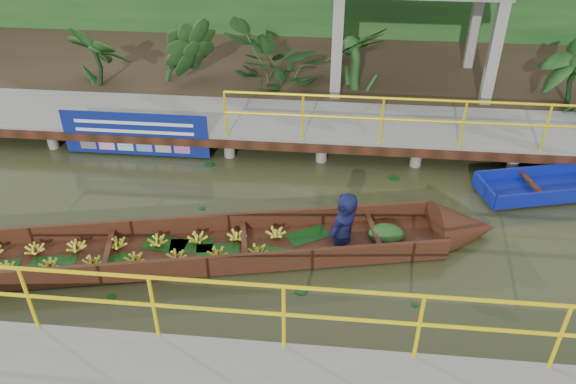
{
  "coord_description": "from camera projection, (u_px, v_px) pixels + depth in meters",
  "views": [
    {
      "loc": [
        1.32,
        -7.8,
        6.11
      ],
      "look_at": [
        0.5,
        0.5,
        0.6
      ],
      "focal_mm": 35.0,
      "sensor_mm": 36.0,
      "label": 1
    }
  ],
  "objects": [
    {
      "name": "land_strip",
      "position": [
        295.0,
        68.0,
        16.05
      ],
      "size": [
        30.0,
        8.0,
        0.45
      ],
      "primitive_type": "cube",
      "color": "#302418",
      "rests_on": "ground"
    },
    {
      "name": "tropical_plants",
      "position": [
        347.0,
        61.0,
        13.52
      ],
      "size": [
        14.35,
        1.35,
        1.68
      ],
      "color": "#144118",
      "rests_on": "ground"
    },
    {
      "name": "vendor_boat",
      "position": [
        197.0,
        243.0,
        9.32
      ],
      "size": [
        11.04,
        3.35,
        2.4
      ],
      "rotation": [
        0.0,
        0.0,
        0.21
      ],
      "color": "#35170E",
      "rests_on": "ground"
    },
    {
      "name": "far_dock",
      "position": [
        280.0,
        124.0,
        12.53
      ],
      "size": [
        16.0,
        2.06,
        1.66
      ],
      "color": "gray",
      "rests_on": "ground"
    },
    {
      "name": "blue_banner",
      "position": [
        135.0,
        134.0,
        11.95
      ],
      "size": [
        3.17,
        0.04,
        0.99
      ],
      "color": "navy",
      "rests_on": "ground"
    },
    {
      "name": "ground",
      "position": [
        257.0,
        234.0,
        9.95
      ],
      "size": [
        80.0,
        80.0,
        0.0
      ],
      "primitive_type": "plane",
      "color": "#2C3219",
      "rests_on": "ground"
    }
  ]
}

